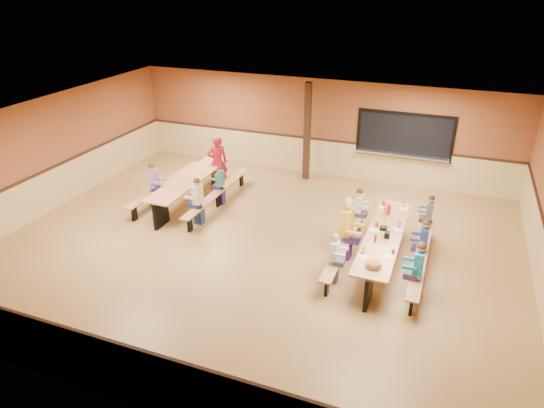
% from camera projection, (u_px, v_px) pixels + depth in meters
% --- Properties ---
extents(ground, '(12.00, 12.00, 0.00)m').
position_uv_depth(ground, '(258.00, 246.00, 11.49)').
color(ground, olive).
rests_on(ground, ground).
extents(room_envelope, '(12.04, 10.04, 3.02)m').
position_uv_depth(room_envelope, '(257.00, 220.00, 11.19)').
color(room_envelope, brown).
rests_on(room_envelope, ground).
extents(kitchen_pass_through, '(2.78, 0.28, 1.38)m').
position_uv_depth(kitchen_pass_through, '(404.00, 138.00, 14.17)').
color(kitchen_pass_through, black).
rests_on(kitchen_pass_through, ground).
extents(structural_post, '(0.18, 0.18, 3.00)m').
position_uv_depth(structural_post, '(307.00, 132.00, 14.60)').
color(structural_post, black).
rests_on(structural_post, ground).
extents(cafeteria_table_main, '(1.91, 3.70, 0.74)m').
position_uv_depth(cafeteria_table_main, '(383.00, 243.00, 10.57)').
color(cafeteria_table_main, '#B97A49').
rests_on(cafeteria_table_main, ground).
extents(cafeteria_table_second, '(1.91, 3.70, 0.74)m').
position_uv_depth(cafeteria_table_second, '(191.00, 184.00, 13.49)').
color(cafeteria_table_second, '#B97A49').
rests_on(cafeteria_table_second, ground).
extents(seated_child_white_left, '(0.33, 0.27, 1.13)m').
position_uv_depth(seated_child_white_left, '(334.00, 259.00, 9.92)').
color(seated_child_white_left, silver).
rests_on(seated_child_white_left, ground).
extents(seated_adult_yellow, '(0.49, 0.40, 1.45)m').
position_uv_depth(seated_adult_yellow, '(346.00, 229.00, 10.73)').
color(seated_adult_yellow, gold).
rests_on(seated_adult_yellow, ground).
extents(seated_child_grey_left, '(0.34, 0.28, 1.15)m').
position_uv_depth(seated_child_grey_left, '(358.00, 211.00, 11.89)').
color(seated_child_grey_left, silver).
rests_on(seated_child_grey_left, ground).
extents(seated_child_teal_right, '(0.39, 0.32, 1.25)m').
position_uv_depth(seated_child_teal_right, '(418.00, 271.00, 9.41)').
color(seated_child_teal_right, teal).
rests_on(seated_child_teal_right, ground).
extents(seated_child_navy_right, '(0.35, 0.29, 1.18)m').
position_uv_depth(seated_child_navy_right, '(423.00, 245.00, 10.36)').
color(seated_child_navy_right, navy).
rests_on(seated_child_navy_right, ground).
extents(seated_child_char_right, '(0.33, 0.27, 1.13)m').
position_uv_depth(seated_child_char_right, '(429.00, 217.00, 11.58)').
color(seated_child_char_right, '#55595F').
rests_on(seated_child_char_right, ground).
extents(seated_child_purple_sec, '(0.37, 0.31, 1.22)m').
position_uv_depth(seated_child_purple_sec, '(154.00, 185.00, 13.24)').
color(seated_child_purple_sec, '#9F6492').
rests_on(seated_child_purple_sec, ground).
extents(seated_child_green_sec, '(0.32, 0.26, 1.10)m').
position_uv_depth(seated_child_green_sec, '(221.00, 185.00, 13.37)').
color(seated_child_green_sec, '#307A61').
rests_on(seated_child_green_sec, ground).
extents(seated_child_tan_sec, '(0.38, 0.31, 1.23)m').
position_uv_depth(seated_child_tan_sec, '(198.00, 201.00, 12.28)').
color(seated_child_tan_sec, beige).
rests_on(seated_child_tan_sec, ground).
extents(standing_woman, '(0.71, 0.66, 1.63)m').
position_uv_depth(standing_woman, '(217.00, 162.00, 14.26)').
color(standing_woman, '#A21224').
rests_on(standing_woman, ground).
extents(punch_pitcher, '(0.16, 0.16, 0.22)m').
position_uv_depth(punch_pitcher, '(387.00, 209.00, 11.34)').
color(punch_pitcher, '#B12417').
rests_on(punch_pitcher, cafeteria_table_main).
extents(chip_bowl, '(0.32, 0.32, 0.15)m').
position_uv_depth(chip_bowl, '(373.00, 264.00, 9.29)').
color(chip_bowl, '#FFA228').
rests_on(chip_bowl, cafeteria_table_main).
extents(napkin_dispenser, '(0.10, 0.14, 0.13)m').
position_uv_depth(napkin_dispenser, '(387.00, 235.00, 10.32)').
color(napkin_dispenser, black).
rests_on(napkin_dispenser, cafeteria_table_main).
extents(condiment_mustard, '(0.06, 0.06, 0.17)m').
position_uv_depth(condiment_mustard, '(382.00, 236.00, 10.23)').
color(condiment_mustard, yellow).
rests_on(condiment_mustard, cafeteria_table_main).
extents(condiment_ketchup, '(0.06, 0.06, 0.17)m').
position_uv_depth(condiment_ketchup, '(375.00, 238.00, 10.16)').
color(condiment_ketchup, '#B2140F').
rests_on(condiment_ketchup, cafeteria_table_main).
extents(table_paddle, '(0.16, 0.16, 0.56)m').
position_uv_depth(table_paddle, '(384.00, 224.00, 10.62)').
color(table_paddle, black).
rests_on(table_paddle, cafeteria_table_main).
extents(place_settings, '(0.65, 3.30, 0.11)m').
position_uv_depth(place_settings, '(384.00, 232.00, 10.45)').
color(place_settings, beige).
rests_on(place_settings, cafeteria_table_main).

